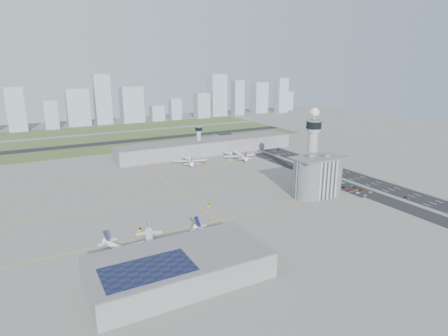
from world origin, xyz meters
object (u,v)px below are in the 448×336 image
tug_5 (231,159)px  car_lot_0 (365,195)px  airplane_near_a (123,247)px  car_hw_2 (279,150)px  car_lot_3 (343,187)px  jet_bridge_near_1 (173,252)px  tug_0 (160,247)px  tug_4 (204,164)px  car_lot_2 (350,190)px  car_lot_4 (337,186)px  tug_1 (140,230)px  car_lot_6 (370,192)px  airplane_far_b (240,153)px  jet_bridge_far_0 (182,157)px  car_hw_0 (406,197)px  car_lot_1 (358,193)px  car_lot_10 (343,183)px  car_hw_4 (243,142)px  car_hw_1 (321,166)px  airplane_far_a (190,157)px  airplane_near_b (150,244)px  control_tower (313,142)px  car_lot_11 (337,181)px  admin_building (318,176)px  jet_bridge_near_2 (223,240)px  tug_3 (209,205)px  airplane_near_c (216,233)px  secondary_tower (199,138)px  tug_2 (195,231)px  car_lot_5 (330,183)px  car_lot_8 (355,187)px

tug_5 → car_lot_0: 153.05m
airplane_near_a → car_hw_2: airplane_near_a is taller
car_lot_3 → jet_bridge_near_1: bearing=100.6°
tug_0 → tug_4: size_ratio=1.00×
car_lot_2 → car_lot_4: bearing=2.7°
tug_1 → car_lot_6: bearing=-150.7°
car_lot_0 → airplane_far_b: bearing=17.8°
tug_4 → car_hw_2: 110.56m
car_lot_0 → car_lot_2: 14.02m
jet_bridge_far_0 → car_hw_0: size_ratio=3.84×
jet_bridge_far_0 → car_lot_1: jet_bridge_far_0 is taller
tug_5 → car_lot_10: size_ratio=0.73×
car_hw_2 → car_hw_4: bearing=110.1°
tug_4 → car_hw_1: size_ratio=0.92×
airplane_far_a → car_hw_2: size_ratio=10.18×
airplane_near_b → car_lot_3: 179.86m
control_tower → jet_bridge_near_1: bearing=-156.0°
car_lot_11 → admin_building: bearing=122.3°
control_tower → car_hw_2: size_ratio=15.58×
car_lot_4 → car_lot_10: car_lot_4 is taller
jet_bridge_near_2 → car_hw_2: bearing=-33.7°
control_tower → car_lot_11: size_ratio=15.52×
admin_building → jet_bridge_near_2: bearing=-159.6°
jet_bridge_far_0 → tug_1: (-91.38, -152.96, -1.86)m
tug_3 → car_lot_4: tug_3 is taller
airplane_near_b → tug_0: (6.85, 3.68, -5.35)m
airplane_near_c → car_hw_4: bearing=128.7°
jet_bridge_near_2 → car_lot_11: 155.69m
secondary_tower → tug_4: bearing=-109.1°
control_tower → car_lot_4: control_tower is taller
jet_bridge_near_2 → car_hw_2: 253.13m
jet_bridge_near_1 → car_lot_0: size_ratio=3.82×
admin_building → airplane_near_c: (-106.39, -33.53, -10.06)m
airplane_far_a → jet_bridge_near_1: (-87.54, -178.34, -3.05)m
admin_building → tug_2: (-112.37, -16.22, -14.46)m
car_lot_2 → car_lot_5: (-0.44, 22.25, -0.01)m
airplane_near_c → jet_bridge_far_0: airplane_near_c is taller
tug_4 → jet_bridge_far_0: bearing=-99.9°
airplane_far_a → jet_bridge_far_0: airplane_far_a is taller
tug_0 → car_lot_11: (178.29, 44.27, -0.33)m
tug_3 → car_lot_0: size_ratio=0.78×
tug_1 → tug_2: bearing=-176.0°
airplane_far_a → car_lot_3: 158.13m
airplane_near_c → car_hw_2: (176.39, 177.41, -4.67)m
jet_bridge_near_1 → car_hw_0: jet_bridge_near_1 is taller
airplane_far_b → jet_bridge_near_2: (-113.84, -171.63, -3.16)m
control_tower → car_lot_8: size_ratio=18.89×
car_lot_0 → car_lot_4: car_lot_4 is taller
jet_bridge_near_2 → car_lot_11: (145.06, 56.51, -2.25)m
secondary_tower → airplane_near_c: (-84.40, -205.52, -13.56)m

